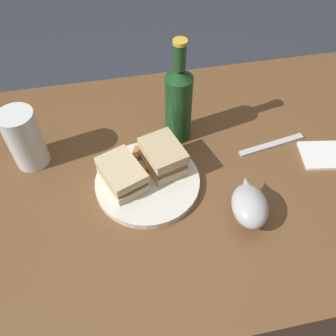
# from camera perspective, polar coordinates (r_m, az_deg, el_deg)

# --- Properties ---
(ground_plane) EXTENTS (6.00, 6.00, 0.00)m
(ground_plane) POSITION_cam_1_polar(r_m,az_deg,el_deg) (1.50, 1.90, -18.27)
(ground_plane) COLOR #333842
(dining_table) EXTENTS (1.21, 0.78, 0.74)m
(dining_table) POSITION_cam_1_polar(r_m,az_deg,el_deg) (1.16, 2.38, -11.69)
(dining_table) COLOR brown
(dining_table) RESTS_ON ground
(plate) EXTENTS (0.24, 0.24, 0.02)m
(plate) POSITION_cam_1_polar(r_m,az_deg,el_deg) (0.82, -3.32, -2.26)
(plate) COLOR silver
(plate) RESTS_ON dining_table
(sandwich_half_left) EXTENTS (0.11, 0.12, 0.07)m
(sandwich_half_left) POSITION_cam_1_polar(r_m,az_deg,el_deg) (0.81, -0.80, 1.86)
(sandwich_half_left) COLOR #CCB284
(sandwich_half_left) RESTS_ON plate
(sandwich_half_right) EXTENTS (0.11, 0.13, 0.05)m
(sandwich_half_right) POSITION_cam_1_polar(r_m,az_deg,el_deg) (0.79, -7.42, -1.04)
(sandwich_half_right) COLOR beige
(sandwich_half_right) RESTS_ON plate
(potato_wedge_front) EXTENTS (0.04, 0.03, 0.02)m
(potato_wedge_front) POSITION_cam_1_polar(r_m,az_deg,el_deg) (0.85, -2.93, 2.20)
(potato_wedge_front) COLOR #B77F33
(potato_wedge_front) RESTS_ON plate
(potato_wedge_middle) EXTENTS (0.03, 0.04, 0.02)m
(potato_wedge_middle) POSITION_cam_1_polar(r_m,az_deg,el_deg) (0.85, -5.04, 2.37)
(potato_wedge_middle) COLOR #B77F33
(potato_wedge_middle) RESTS_ON plate
(potato_wedge_back) EXTENTS (0.06, 0.02, 0.02)m
(potato_wedge_back) POSITION_cam_1_polar(r_m,az_deg,el_deg) (0.82, -2.65, 0.40)
(potato_wedge_back) COLOR #AD702D
(potato_wedge_back) RESTS_ON plate
(pint_glass) EXTENTS (0.08, 0.08, 0.15)m
(pint_glass) POSITION_cam_1_polar(r_m,az_deg,el_deg) (0.88, -21.97, 3.94)
(pint_glass) COLOR white
(pint_glass) RESTS_ON dining_table
(gravy_boat) EXTENTS (0.09, 0.13, 0.07)m
(gravy_boat) POSITION_cam_1_polar(r_m,az_deg,el_deg) (0.76, 13.04, -5.89)
(gravy_boat) COLOR #B7B7BC
(gravy_boat) RESTS_ON dining_table
(cider_bottle) EXTENTS (0.07, 0.07, 0.27)m
(cider_bottle) POSITION_cam_1_polar(r_m,az_deg,el_deg) (0.85, 1.52, 10.53)
(cider_bottle) COLOR #19421E
(cider_bottle) RESTS_ON dining_table
(napkin) EXTENTS (0.12, 0.11, 0.01)m
(napkin) POSITION_cam_1_polar(r_m,az_deg,el_deg) (0.95, 23.88, 1.91)
(napkin) COLOR white
(napkin) RESTS_ON dining_table
(fork) EXTENTS (0.18, 0.05, 0.01)m
(fork) POSITION_cam_1_polar(r_m,az_deg,el_deg) (0.94, 16.43, 3.63)
(fork) COLOR silver
(fork) RESTS_ON dining_table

